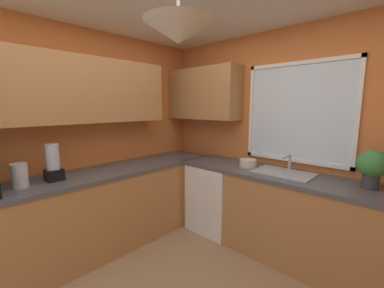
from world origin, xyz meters
TOP-DOWN VIEW (x-y plane):
  - room_shell at (-0.35, 0.40)m, footprint 3.53×3.56m
  - counter_run_left at (-1.39, 0.00)m, footprint 0.65×3.17m
  - counter_run_back at (0.21, 1.41)m, footprint 2.62×0.65m
  - dishwasher at (-0.73, 1.38)m, footprint 0.60×0.60m
  - kettle at (-1.37, -0.64)m, footprint 0.13×0.13m
  - sink_assembly at (0.13, 1.42)m, footprint 0.60×0.40m
  - potted_plant at (0.88, 1.46)m, footprint 0.24×0.24m
  - bowl at (-0.30, 1.41)m, footprint 0.20×0.20m
  - blender_appliance at (-1.39, -0.36)m, footprint 0.15×0.15m

SIDE VIEW (x-z plane):
  - dishwasher at x=-0.73m, z-range 0.00..0.87m
  - counter_run_left at x=-1.39m, z-range 0.00..0.92m
  - counter_run_back at x=0.21m, z-range 0.00..0.92m
  - sink_assembly at x=0.13m, z-range 0.83..1.02m
  - bowl at x=-0.30m, z-range 0.92..1.01m
  - kettle at x=-1.37m, z-range 0.92..1.14m
  - blender_appliance at x=-1.39m, z-range 0.90..1.26m
  - potted_plant at x=0.88m, z-range 0.95..1.29m
  - room_shell at x=-0.35m, z-range 0.42..2.98m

